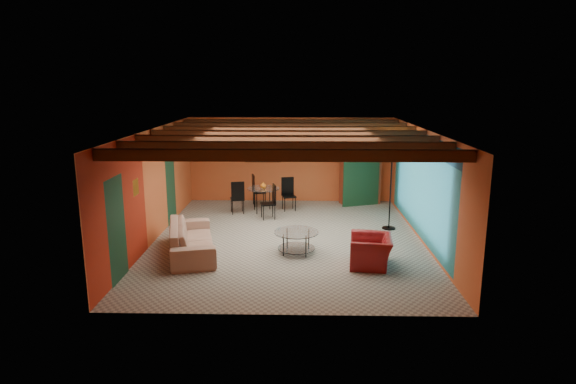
{
  "coord_description": "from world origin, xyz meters",
  "views": [
    {
      "loc": [
        0.28,
        -11.46,
        3.79
      ],
      "look_at": [
        0.0,
        0.2,
        1.15
      ],
      "focal_mm": 30.38,
      "sensor_mm": 36.0,
      "label": 1
    }
  ],
  "objects_px": {
    "sofa": "(192,239)",
    "coffee_table": "(296,242)",
    "floor_lamp": "(391,189)",
    "potted_plant": "(362,131)",
    "dining_table": "(263,195)",
    "armoire": "(360,172)",
    "vase": "(263,176)",
    "armchair": "(371,251)"
  },
  "relations": [
    {
      "from": "potted_plant",
      "to": "armoire",
      "type": "bearing_deg",
      "value": 0.0
    },
    {
      "from": "armoire",
      "to": "floor_lamp",
      "type": "xyz_separation_m",
      "value": [
        0.45,
        -2.76,
        0.04
      ]
    },
    {
      "from": "coffee_table",
      "to": "armoire",
      "type": "xyz_separation_m",
      "value": [
        1.98,
        4.67,
        0.77
      ]
    },
    {
      "from": "coffee_table",
      "to": "potted_plant",
      "type": "xyz_separation_m",
      "value": [
        1.98,
        4.67,
        2.04
      ]
    },
    {
      "from": "floor_lamp",
      "to": "sofa",
      "type": "bearing_deg",
      "value": -157.19
    },
    {
      "from": "sofa",
      "to": "dining_table",
      "type": "bearing_deg",
      "value": -34.06
    },
    {
      "from": "floor_lamp",
      "to": "potted_plant",
      "type": "height_order",
      "value": "potted_plant"
    },
    {
      "from": "dining_table",
      "to": "sofa",
      "type": "bearing_deg",
      "value": -110.18
    },
    {
      "from": "coffee_table",
      "to": "armoire",
      "type": "distance_m",
      "value": 5.14
    },
    {
      "from": "armchair",
      "to": "potted_plant",
      "type": "relative_size",
      "value": 2.04
    },
    {
      "from": "dining_table",
      "to": "armoire",
      "type": "relative_size",
      "value": 0.93
    },
    {
      "from": "floor_lamp",
      "to": "potted_plant",
      "type": "distance_m",
      "value": 3.05
    },
    {
      "from": "sofa",
      "to": "floor_lamp",
      "type": "height_order",
      "value": "floor_lamp"
    },
    {
      "from": "sofa",
      "to": "coffee_table",
      "type": "relative_size",
      "value": 2.38
    },
    {
      "from": "coffee_table",
      "to": "floor_lamp",
      "type": "bearing_deg",
      "value": 38.25
    },
    {
      "from": "sofa",
      "to": "potted_plant",
      "type": "bearing_deg",
      "value": -56.16
    },
    {
      "from": "coffee_table",
      "to": "vase",
      "type": "bearing_deg",
      "value": 105.72
    },
    {
      "from": "armoire",
      "to": "vase",
      "type": "distance_m",
      "value": 3.19
    },
    {
      "from": "vase",
      "to": "coffee_table",
      "type": "bearing_deg",
      "value": -74.28
    },
    {
      "from": "coffee_table",
      "to": "potted_plant",
      "type": "distance_m",
      "value": 5.47
    },
    {
      "from": "coffee_table",
      "to": "sofa",
      "type": "bearing_deg",
      "value": -177.66
    },
    {
      "from": "dining_table",
      "to": "vase",
      "type": "bearing_deg",
      "value": 0.0
    },
    {
      "from": "dining_table",
      "to": "vase",
      "type": "relative_size",
      "value": 10.11
    },
    {
      "from": "vase",
      "to": "floor_lamp",
      "type": "bearing_deg",
      "value": -25.71
    },
    {
      "from": "sofa",
      "to": "armchair",
      "type": "xyz_separation_m",
      "value": [
        3.93,
        -0.63,
        -0.03
      ]
    },
    {
      "from": "coffee_table",
      "to": "vase",
      "type": "height_order",
      "value": "vase"
    },
    {
      "from": "dining_table",
      "to": "potted_plant",
      "type": "distance_m",
      "value": 3.66
    },
    {
      "from": "potted_plant",
      "to": "vase",
      "type": "height_order",
      "value": "potted_plant"
    },
    {
      "from": "floor_lamp",
      "to": "vase",
      "type": "height_order",
      "value": "floor_lamp"
    },
    {
      "from": "dining_table",
      "to": "coffee_table",
      "type": "bearing_deg",
      "value": -74.28
    },
    {
      "from": "dining_table",
      "to": "potted_plant",
      "type": "height_order",
      "value": "potted_plant"
    },
    {
      "from": "armoire",
      "to": "potted_plant",
      "type": "height_order",
      "value": "potted_plant"
    },
    {
      "from": "armchair",
      "to": "vase",
      "type": "height_order",
      "value": "vase"
    },
    {
      "from": "armoire",
      "to": "vase",
      "type": "height_order",
      "value": "armoire"
    },
    {
      "from": "armchair",
      "to": "vase",
      "type": "bearing_deg",
      "value": -142.16
    },
    {
      "from": "armchair",
      "to": "potted_plant",
      "type": "bearing_deg",
      "value": -177.45
    },
    {
      "from": "armoire",
      "to": "floor_lamp",
      "type": "bearing_deg",
      "value": -100.19
    },
    {
      "from": "dining_table",
      "to": "vase",
      "type": "height_order",
      "value": "vase"
    },
    {
      "from": "coffee_table",
      "to": "armoire",
      "type": "relative_size",
      "value": 0.49
    },
    {
      "from": "potted_plant",
      "to": "armchair",
      "type": "bearing_deg",
      "value": -94.33
    },
    {
      "from": "sofa",
      "to": "armchair",
      "type": "height_order",
      "value": "sofa"
    },
    {
      "from": "potted_plant",
      "to": "dining_table",
      "type": "bearing_deg",
      "value": -159.81
    }
  ]
}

